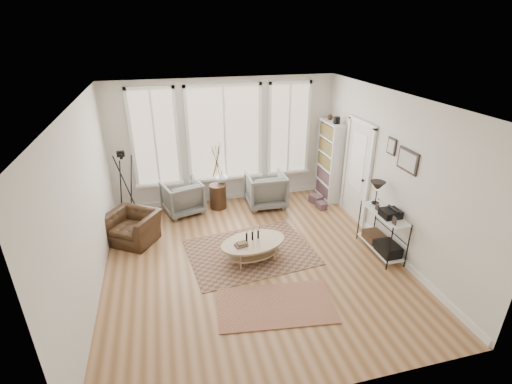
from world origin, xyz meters
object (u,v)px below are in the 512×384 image
object	(u,v)px
armchair_left	(182,197)
side_table	(217,177)
armchair_right	(266,189)
bookcase	(329,161)
low_shelf	(382,228)
accent_chair	(133,227)
coffee_table	(253,245)

from	to	relation	value
armchair_left	side_table	bearing A→B (deg)	165.40
armchair_right	side_table	bearing A→B (deg)	-6.01
bookcase	side_table	distance (m)	2.72
low_shelf	accent_chair	distance (m)	4.79
side_table	accent_chair	xyz separation A→B (m)	(-1.86, -1.01, -0.47)
bookcase	coffee_table	world-z (taller)	bookcase
bookcase	low_shelf	size ratio (longest dim) A/B	1.58
armchair_left	bookcase	bearing A→B (deg)	162.55
armchair_right	accent_chair	bearing A→B (deg)	17.97
armchair_left	armchair_right	size ratio (longest dim) A/B	0.92
accent_chair	bookcase	bearing A→B (deg)	45.19
coffee_table	armchair_right	distance (m)	2.25
low_shelf	armchair_right	distance (m)	2.90
armchair_right	bookcase	bearing A→B (deg)	-175.85
coffee_table	side_table	world-z (taller)	side_table
armchair_right	side_table	size ratio (longest dim) A/B	0.56
low_shelf	bookcase	bearing A→B (deg)	88.72
low_shelf	armchair_right	world-z (taller)	low_shelf
bookcase	armchair_left	size ratio (longest dim) A/B	2.49
low_shelf	side_table	world-z (taller)	side_table
coffee_table	accent_chair	xyz separation A→B (m)	(-2.13, 1.23, 0.00)
bookcase	armchair_right	world-z (taller)	bookcase
side_table	coffee_table	bearing A→B (deg)	-82.97
low_shelf	armchair_right	size ratio (longest dim) A/B	1.46
side_table	accent_chair	size ratio (longest dim) A/B	1.73
armchair_right	accent_chair	world-z (taller)	armchair_right
low_shelf	coffee_table	xyz separation A→B (m)	(-2.38, 0.36, -0.21)
coffee_table	side_table	xyz separation A→B (m)	(-0.28, 2.24, 0.48)
low_shelf	side_table	xyz separation A→B (m)	(-2.65, 2.60, 0.26)
armchair_left	side_table	world-z (taller)	side_table
low_shelf	coffee_table	size ratio (longest dim) A/B	0.97
side_table	armchair_right	bearing A→B (deg)	-7.70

